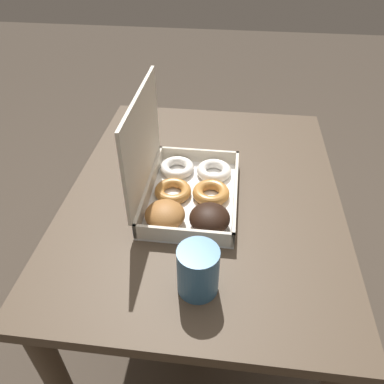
% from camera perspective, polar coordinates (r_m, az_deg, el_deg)
% --- Properties ---
extents(ground_plane, '(8.00, 8.00, 0.00)m').
position_cam_1_polar(ground_plane, '(1.57, 1.26, -20.79)').
color(ground_plane, '#42382D').
extents(dining_table, '(0.92, 0.71, 0.73)m').
position_cam_1_polar(dining_table, '(1.09, 1.70, -4.89)').
color(dining_table, '#4C3D2D').
rests_on(dining_table, ground_plane).
extents(donut_box, '(0.33, 0.24, 0.28)m').
position_cam_1_polar(donut_box, '(0.94, -1.43, 0.83)').
color(donut_box, white).
rests_on(donut_box, dining_table).
extents(coffee_mug, '(0.08, 0.08, 0.11)m').
position_cam_1_polar(coffee_mug, '(0.74, 0.92, -11.80)').
color(coffee_mug, teal).
rests_on(coffee_mug, dining_table).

